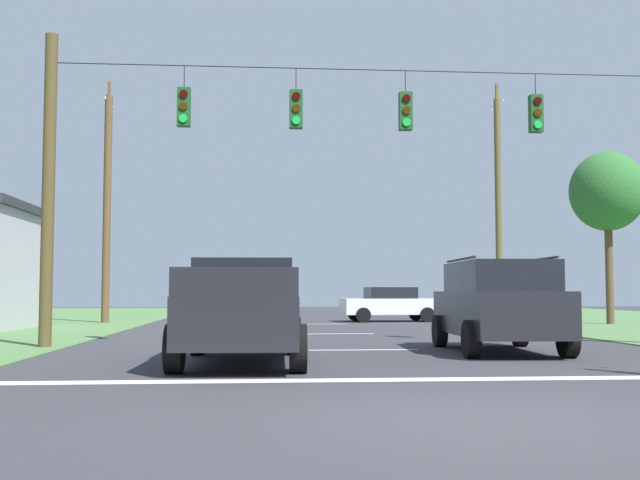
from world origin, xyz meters
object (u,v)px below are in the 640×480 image
pickup_truck (242,311)px  utility_pole_mid_right (498,205)px  distant_car_crossing_white (390,304)px  utility_pole_near_left (107,205)px  tree_roadside_right (607,192)px  overhead_signal_span (362,176)px  suv_black (498,304)px

pickup_truck → utility_pole_mid_right: (10.94, 18.99, 4.19)m
distant_car_crossing_white → utility_pole_near_left: utility_pole_near_left is taller
tree_roadside_right → overhead_signal_span: bearing=-135.3°
distant_car_crossing_white → overhead_signal_span: bearing=-102.1°
overhead_signal_span → utility_pole_mid_right: size_ratio=1.45×
distant_car_crossing_white → suv_black: bearing=-91.9°
suv_black → utility_pole_near_left: bearing=125.2°
utility_pole_mid_right → pickup_truck: bearing=-119.9°
utility_pole_mid_right → utility_pole_near_left: 17.06m
suv_black → utility_pole_mid_right: 18.16m
overhead_signal_span → tree_roadside_right: bearing=44.7°
suv_black → utility_pole_mid_right: utility_pole_mid_right is taller
overhead_signal_span → utility_pole_near_left: size_ratio=1.50×
utility_pole_near_left → distant_car_crossing_white: bearing=4.2°
pickup_truck → utility_pole_mid_right: size_ratio=0.51×
distant_car_crossing_white → utility_pole_mid_right: 6.50m
utility_pole_mid_right → suv_black: bearing=-107.7°
pickup_truck → distant_car_crossing_white: bearing=72.6°
utility_pole_near_left → tree_roadside_right: utility_pole_near_left is taller
overhead_signal_span → pickup_truck: 5.98m
utility_pole_near_left → tree_roadside_right: (20.54, -3.03, 0.38)m
utility_pole_mid_right → overhead_signal_span: bearing=-118.7°
overhead_signal_span → distant_car_crossing_white: overhead_signal_span is taller
overhead_signal_span → utility_pole_mid_right: (8.10, 14.81, 0.99)m
overhead_signal_span → suv_black: size_ratio=3.17×
pickup_truck → suv_black: suv_black is taller
distant_car_crossing_white → pickup_truck: bearing=-107.4°
tree_roadside_right → suv_black: bearing=-123.2°
distant_car_crossing_white → tree_roadside_right: 10.23m
overhead_signal_span → tree_roadside_right: size_ratio=2.21×
suv_black → tree_roadside_right: size_ratio=0.70×
tree_roadside_right → pickup_truck: bearing=-132.6°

